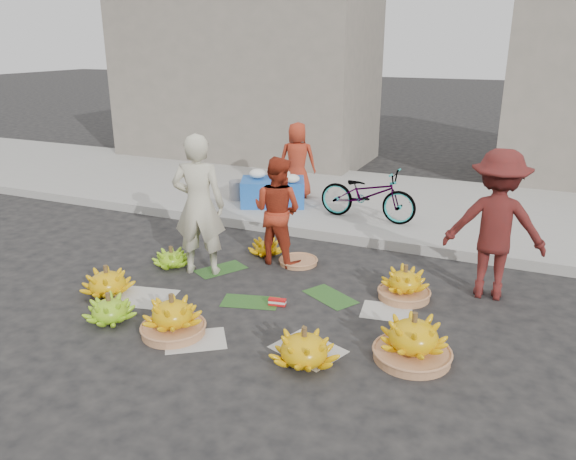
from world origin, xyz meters
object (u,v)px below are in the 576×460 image
at_px(vendor_cream, 199,205).
at_px(bicycle, 368,194).
at_px(flower_table, 273,190).
at_px(banana_bunch_4, 413,339).
at_px(banana_bunch_0, 107,282).

bearing_deg(vendor_cream, bicycle, -136.54).
height_order(vendor_cream, flower_table, vendor_cream).
bearing_deg(vendor_cream, banana_bunch_4, 142.73).
height_order(banana_bunch_0, vendor_cream, vendor_cream).
bearing_deg(flower_table, bicycle, -28.89).
distance_m(banana_bunch_0, flower_table, 3.89).
xyz_separation_m(flower_table, bicycle, (1.74, -0.16, 0.16)).
height_order(vendor_cream, bicycle, vendor_cream).
xyz_separation_m(banana_bunch_0, banana_bunch_4, (3.60, 0.03, 0.05)).
relative_size(banana_bunch_4, bicycle, 0.46).
bearing_deg(bicycle, flower_table, 88.42).
relative_size(banana_bunch_0, vendor_cream, 0.43).
relative_size(banana_bunch_0, bicycle, 0.49).
relative_size(vendor_cream, bicycle, 1.14).
distance_m(vendor_cream, bicycle, 3.06).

